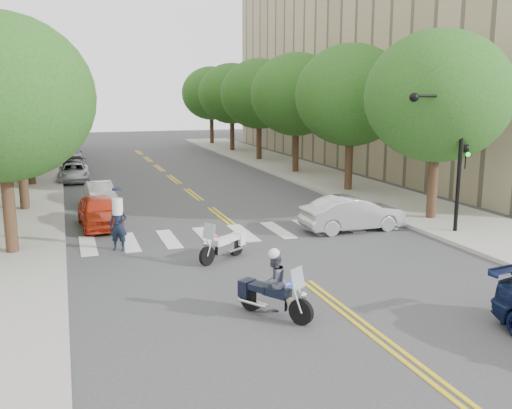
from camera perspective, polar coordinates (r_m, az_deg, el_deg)
name	(u,v)px	position (r m, az deg, el deg)	size (l,w,h in m)	color
ground	(306,281)	(17.84, 5.01, -7.68)	(140.00, 140.00, 0.00)	#38383A
sidewalk_left	(20,186)	(37.95, -22.49, 1.75)	(5.00, 60.00, 0.15)	#9E9991
sidewalk_right	(304,172)	(41.24, 4.85, 3.27)	(5.00, 60.00, 0.15)	#9E9991
building_right	(468,28)	(53.13, 20.45, 16.22)	(26.00, 44.00, 22.00)	tan
tree_l_0	(0,98)	(21.52, -24.26, 9.69)	(6.40, 6.40, 8.45)	#382316
tree_l_1	(16,96)	(29.49, -22.86, 9.96)	(6.40, 6.40, 8.45)	#382316
tree_l_2	(26,95)	(37.48, -22.05, 10.11)	(6.40, 6.40, 8.45)	#382316
tree_l_3	(32,94)	(45.47, -21.52, 10.21)	(6.40, 6.40, 8.45)	#382316
tree_l_4	(36,94)	(53.46, -21.15, 10.28)	(6.40, 6.40, 8.45)	#382316
tree_l_5	(39,94)	(61.46, -20.88, 10.33)	(6.40, 6.40, 8.45)	#382316
tree_r_0	(438,96)	(26.54, 17.73, 10.25)	(6.40, 6.40, 8.45)	#382316
tree_r_1	(351,95)	(33.33, 9.47, 10.72)	(6.40, 6.40, 8.45)	#382316
tree_r_2	(296,95)	(40.57, 4.06, 10.91)	(6.40, 6.40, 8.45)	#382316
tree_r_3	(259,94)	(48.05, 0.31, 10.99)	(6.40, 6.40, 8.45)	#382316
tree_r_4	(232,94)	(55.68, -2.43, 11.02)	(6.40, 6.40, 8.45)	#382316
tree_r_5	(211,93)	(63.39, -4.50, 11.02)	(6.40, 6.40, 8.45)	#382316
traffic_signal_pole	(451,144)	(23.98, 18.92, 5.74)	(2.82, 0.42, 6.00)	black
motorcycle_police	(272,286)	(14.90, 1.64, -8.16)	(1.47, 2.02, 1.85)	black
motorcycle_parked	(226,245)	(20.00, -3.06, -4.07)	(1.96, 1.45, 1.43)	black
officer_standing	(118,225)	(21.53, -13.60, -2.05)	(0.68, 0.45, 1.87)	black
convertible	(353,213)	(24.32, 9.69, -0.89)	(1.54, 4.42, 1.46)	#B2B2B4
parked_car_a	(99,211)	(25.47, -15.42, -0.67)	(1.63, 4.05, 1.38)	red
parked_car_b	(100,194)	(30.42, -15.32, 1.04)	(1.26, 3.61, 1.19)	silver
parked_car_c	(74,172)	(39.04, -17.75, 3.07)	(1.92, 4.16, 1.15)	silver
parked_car_d	(73,170)	(40.27, -17.79, 3.33)	(1.68, 4.13, 1.20)	black
parked_car_e	(71,154)	(49.69, -18.04, 4.87)	(1.72, 4.26, 1.45)	gray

